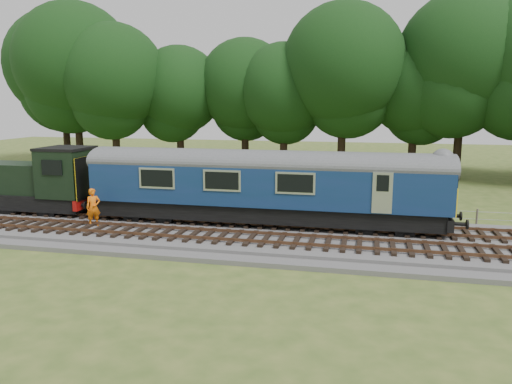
# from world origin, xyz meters

# --- Properties ---
(ground) EXTENTS (120.00, 120.00, 0.00)m
(ground) POSITION_xyz_m (0.00, 0.00, 0.00)
(ground) COLOR #3F5A21
(ground) RESTS_ON ground
(ballast) EXTENTS (70.00, 7.00, 0.35)m
(ballast) POSITION_xyz_m (0.00, 0.00, 0.17)
(ballast) COLOR #4C4C4F
(ballast) RESTS_ON ground
(track_north) EXTENTS (67.20, 2.40, 0.21)m
(track_north) POSITION_xyz_m (0.00, 1.40, 0.42)
(track_north) COLOR black
(track_north) RESTS_ON ballast
(track_south) EXTENTS (67.20, 2.40, 0.21)m
(track_south) POSITION_xyz_m (0.00, -1.60, 0.42)
(track_south) COLOR black
(track_south) RESTS_ON ballast
(fence) EXTENTS (64.00, 0.12, 1.00)m
(fence) POSITION_xyz_m (0.00, 4.50, 0.00)
(fence) COLOR #6B6054
(fence) RESTS_ON ground
(tree_line) EXTENTS (70.00, 8.00, 18.00)m
(tree_line) POSITION_xyz_m (0.00, 22.00, 0.00)
(tree_line) COLOR black
(tree_line) RESTS_ON ground
(dmu_railcar) EXTENTS (18.05, 2.86, 3.88)m
(dmu_railcar) POSITION_xyz_m (-2.81, 1.40, 2.61)
(dmu_railcar) COLOR black
(dmu_railcar) RESTS_ON ground
(shunter_loco) EXTENTS (8.91, 2.60, 3.38)m
(shunter_loco) POSITION_xyz_m (-16.73, 1.40, 1.97)
(shunter_loco) COLOR black
(shunter_loco) RESTS_ON ground
(worker) EXTENTS (0.83, 0.80, 1.92)m
(worker) POSITION_xyz_m (-11.11, -0.92, 1.31)
(worker) COLOR orange
(worker) RESTS_ON ballast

